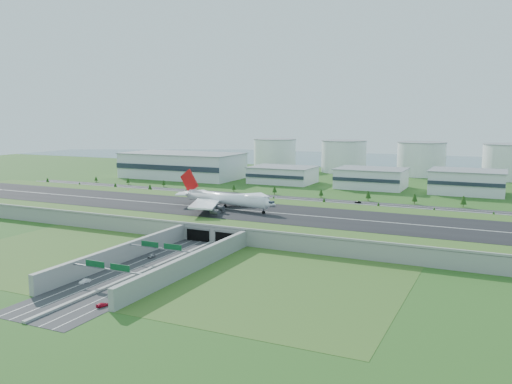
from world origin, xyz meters
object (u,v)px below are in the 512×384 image
at_px(car_0, 152,256).
at_px(car_4, 160,192).
at_px(fuel_tank_a, 275,154).
at_px(car_3, 102,305).
at_px(car_1, 85,281).
at_px(car_2, 194,258).
at_px(boeing_747, 226,199).
at_px(car_5, 358,202).
at_px(car_7, 213,192).

height_order(car_0, car_4, car_0).
xyz_separation_m(fuel_tank_a, car_3, (132.27, -457.45, -16.71)).
relative_size(car_1, car_4, 1.10).
xyz_separation_m(car_1, car_4, (-116.50, 215.05, -0.05)).
bearing_deg(car_2, car_4, -49.97).
height_order(car_0, car_3, car_0).
bearing_deg(boeing_747, fuel_tank_a, 118.84).
bearing_deg(car_3, car_2, -66.61).
height_order(boeing_747, car_5, boeing_747).
distance_m(boeing_747, car_1, 131.08).
height_order(car_2, car_4, car_4).
distance_m(car_5, car_7, 123.42).
relative_size(car_2, car_7, 1.04).
bearing_deg(fuel_tank_a, car_3, -73.87).
xyz_separation_m(car_0, car_1, (-0.80, -42.56, -0.04)).
relative_size(boeing_747, car_0, 15.25).
xyz_separation_m(car_4, car_5, (164.18, 17.27, 0.07)).
distance_m(car_1, car_4, 244.58).
bearing_deg(car_2, car_0, 14.35).
xyz_separation_m(car_2, car_5, (27.03, 184.96, 0.14)).
bearing_deg(car_7, car_5, 111.13).
height_order(fuel_tank_a, car_7, fuel_tank_a).
distance_m(boeing_747, car_2, 88.52).
xyz_separation_m(car_3, car_4, (-140.42, 232.60, 0.07)).
bearing_deg(car_3, car_7, -47.84).
bearing_deg(car_1, car_0, 97.76).
relative_size(car_0, car_4, 1.11).
distance_m(car_1, car_5, 237.16).
distance_m(fuel_tank_a, car_2, 413.53).
bearing_deg(car_0, fuel_tank_a, 104.78).
bearing_deg(fuel_tank_a, car_5, -53.07).
relative_size(car_3, car_4, 1.06).
xyz_separation_m(car_1, car_7, (-75.73, 233.40, -0.11)).
relative_size(fuel_tank_a, car_5, 10.19).
height_order(car_3, car_4, car_4).
bearing_deg(car_4, car_3, -140.22).
distance_m(boeing_747, car_7, 124.51).
bearing_deg(car_1, fuel_tank_a, 112.67).
distance_m(car_0, car_1, 42.57).
xyz_separation_m(boeing_747, car_0, (8.29, -87.60, -13.55)).
bearing_deg(car_7, fuel_tank_a, -149.40).
bearing_deg(car_5, car_3, -30.36).
distance_m(car_0, car_7, 205.62).
xyz_separation_m(fuel_tank_a, car_4, (-8.15, -224.85, -16.64)).
distance_m(fuel_tank_a, car_3, 476.48).
bearing_deg(car_4, car_1, -142.90).
distance_m(car_4, car_5, 165.08).
bearing_deg(car_5, car_4, -108.93).
relative_size(car_1, car_3, 1.04).
xyz_separation_m(car_3, car_5, (23.76, 249.86, 0.14)).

